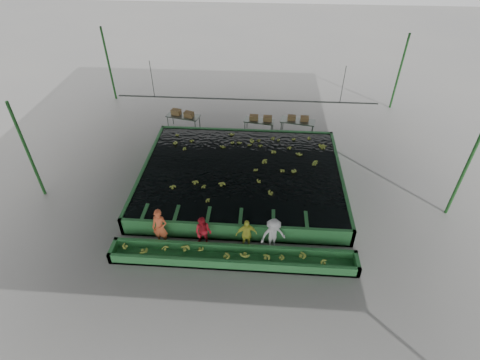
# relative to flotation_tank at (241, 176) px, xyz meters

# --- Properties ---
(ground) EXTENTS (80.00, 80.00, 0.00)m
(ground) POSITION_rel_flotation_tank_xyz_m (0.00, -1.50, -0.45)
(ground) COLOR gray
(ground) RESTS_ON ground
(shed_roof) EXTENTS (20.00, 22.00, 0.04)m
(shed_roof) POSITION_rel_flotation_tank_xyz_m (0.00, -1.50, 4.55)
(shed_roof) COLOR slate
(shed_roof) RESTS_ON shed_posts
(shed_posts) EXTENTS (20.00, 22.00, 5.00)m
(shed_posts) POSITION_rel_flotation_tank_xyz_m (0.00, -1.50, 2.05)
(shed_posts) COLOR #215A23
(shed_posts) RESTS_ON ground
(flotation_tank) EXTENTS (10.00, 8.00, 0.90)m
(flotation_tank) POSITION_rel_flotation_tank_xyz_m (0.00, 0.00, 0.00)
(flotation_tank) COLOR #2C7438
(flotation_tank) RESTS_ON ground
(tank_water) EXTENTS (9.70, 7.70, 0.00)m
(tank_water) POSITION_rel_flotation_tank_xyz_m (0.00, -0.00, 0.40)
(tank_water) COLOR black
(tank_water) RESTS_ON flotation_tank
(sorting_trough) EXTENTS (10.00, 1.00, 0.50)m
(sorting_trough) POSITION_rel_flotation_tank_xyz_m (0.00, -5.10, -0.20)
(sorting_trough) COLOR #2C7438
(sorting_trough) RESTS_ON ground
(cableway_rail) EXTENTS (0.08, 0.08, 14.00)m
(cableway_rail) POSITION_rel_flotation_tank_xyz_m (0.00, 3.50, 2.55)
(cableway_rail) COLOR #59605B
(cableway_rail) RESTS_ON shed_roof
(rail_hanger_left) EXTENTS (0.04, 0.04, 2.00)m
(rail_hanger_left) POSITION_rel_flotation_tank_xyz_m (-5.00, 3.50, 3.55)
(rail_hanger_left) COLOR #59605B
(rail_hanger_left) RESTS_ON shed_roof
(rail_hanger_right) EXTENTS (0.04, 0.04, 2.00)m
(rail_hanger_right) POSITION_rel_flotation_tank_xyz_m (5.00, 3.50, 3.55)
(rail_hanger_right) COLOR #59605B
(rail_hanger_right) RESTS_ON shed_roof
(worker_a) EXTENTS (0.71, 0.51, 1.81)m
(worker_a) POSITION_rel_flotation_tank_xyz_m (-3.09, -4.30, 0.45)
(worker_a) COLOR #F16639
(worker_a) RESTS_ON ground
(worker_b) EXTENTS (0.82, 0.69, 1.51)m
(worker_b) POSITION_rel_flotation_tank_xyz_m (-1.29, -4.30, 0.31)
(worker_b) COLOR red
(worker_b) RESTS_ON ground
(worker_c) EXTENTS (0.95, 0.55, 1.52)m
(worker_c) POSITION_rel_flotation_tank_xyz_m (0.49, -4.30, 0.31)
(worker_c) COLOR #DCE445
(worker_c) RESTS_ON ground
(worker_d) EXTENTS (1.19, 0.92, 1.63)m
(worker_d) POSITION_rel_flotation_tank_xyz_m (1.59, -4.30, 0.36)
(worker_d) COLOR silver
(worker_d) RESTS_ON ground
(packing_table_left) EXTENTS (2.16, 1.23, 0.93)m
(packing_table_left) POSITION_rel_flotation_tank_xyz_m (-3.97, 5.31, 0.01)
(packing_table_left) COLOR #59605B
(packing_table_left) RESTS_ON ground
(packing_table_mid) EXTENTS (1.91, 1.01, 0.82)m
(packing_table_mid) POSITION_rel_flotation_tank_xyz_m (0.73, 5.20, -0.04)
(packing_table_mid) COLOR #59605B
(packing_table_mid) RESTS_ON ground
(packing_table_right) EXTENTS (2.18, 1.19, 0.94)m
(packing_table_right) POSITION_rel_flotation_tank_xyz_m (3.06, 5.13, 0.02)
(packing_table_right) COLOR #59605B
(packing_table_right) RESTS_ON ground
(box_stack_left) EXTENTS (1.49, 0.80, 0.31)m
(box_stack_left) POSITION_rel_flotation_tank_xyz_m (-4.00, 5.31, 0.48)
(box_stack_left) COLOR olive
(box_stack_left) RESTS_ON packing_table_left
(box_stack_mid) EXTENTS (1.37, 0.44, 0.29)m
(box_stack_mid) POSITION_rel_flotation_tank_xyz_m (0.82, 5.24, 0.38)
(box_stack_mid) COLOR olive
(box_stack_mid) RESTS_ON packing_table_mid
(box_stack_right) EXTENTS (1.28, 0.43, 0.27)m
(box_stack_right) POSITION_rel_flotation_tank_xyz_m (3.07, 5.18, 0.49)
(box_stack_right) COLOR olive
(box_stack_right) RESTS_ON packing_table_right
(floating_bananas) EXTENTS (9.31, 6.35, 0.13)m
(floating_bananas) POSITION_rel_flotation_tank_xyz_m (0.00, 0.80, 0.40)
(floating_bananas) COLOR #94A638
(floating_bananas) RESTS_ON tank_water
(trough_bananas) EXTENTS (8.38, 0.56, 0.11)m
(trough_bananas) POSITION_rel_flotation_tank_xyz_m (0.00, -5.10, -0.05)
(trough_bananas) COLOR #94A638
(trough_bananas) RESTS_ON sorting_trough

